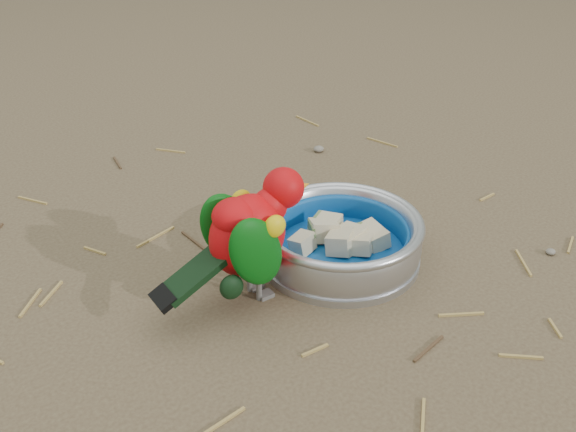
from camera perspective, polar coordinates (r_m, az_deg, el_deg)
ground at (r=0.82m, az=-1.42°, el=-5.31°), size 60.00×60.00×0.00m
food_bowl at (r=0.85m, az=4.58°, el=-3.39°), size 0.21×0.21×0.02m
bowl_wall at (r=0.83m, az=4.66°, el=-1.67°), size 0.21×0.21×0.04m
fruit_wedges at (r=0.84m, az=4.64°, el=-2.08°), size 0.13×0.13×0.03m
lory_parrot at (r=0.75m, az=-3.37°, el=-2.41°), size 0.19×0.10×0.15m
ground_debris at (r=0.85m, az=-3.61°, el=-3.92°), size 0.90×0.80×0.01m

